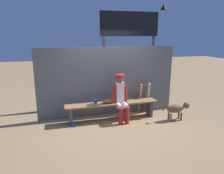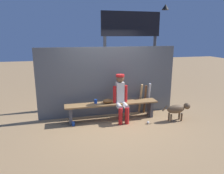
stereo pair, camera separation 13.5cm
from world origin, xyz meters
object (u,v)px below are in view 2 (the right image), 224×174
bat_wood_dark (145,99)px  cup_on_bench (96,101)px  dog (178,109)px  scoreboard (133,35)px  bat_aluminum_silver (149,98)px  bat_wood_tan (140,99)px  baseball (148,123)px  player_seated (121,96)px  baseball_glove (108,101)px  cup_on_ground (73,124)px  dugout_bench (112,106)px

bat_wood_dark → cup_on_bench: (-1.53, -0.19, 0.11)m
dog → scoreboard: bearing=109.8°
bat_aluminum_silver → cup_on_bench: bat_aluminum_silver is taller
bat_wood_tan → baseball: bearing=-96.4°
dog → player_seated: bearing=165.5°
bat_aluminum_silver → dog: bearing=-54.6°
bat_wood_tan → bat_aluminum_silver: size_ratio=0.97×
bat_wood_tan → baseball_glove: bearing=-164.2°
baseball_glove → baseball: baseball_glove is taller
scoreboard → baseball_glove: bearing=-129.6°
player_seated → baseball: player_seated is taller
baseball → cup_on_bench: bearing=155.8°
cup_on_ground → cup_on_bench: cup_on_bench is taller
baseball → scoreboard: scoreboard is taller
cup_on_ground → scoreboard: 3.49m
baseball → scoreboard: bearing=84.6°
baseball → bat_wood_dark: bearing=74.2°
player_seated → cup_on_ground: (-1.31, -0.06, -0.64)m
cup_on_ground → cup_on_bench: size_ratio=1.00×
dugout_bench → bat_wood_dark: size_ratio=2.97×
bat_wood_dark → bat_aluminum_silver: bat_aluminum_silver is taller
scoreboard → cup_on_ground: bearing=-143.4°
baseball_glove → scoreboard: scoreboard is taller
cup_on_bench → dog: 2.27m
dugout_bench → bat_wood_tan: size_ratio=2.83×
bat_aluminum_silver → dog: (0.54, -0.76, -0.13)m
bat_wood_tan → scoreboard: scoreboard is taller
bat_wood_tan → cup_on_bench: size_ratio=8.31×
bat_aluminum_silver → scoreboard: (-0.15, 1.16, 1.85)m
dog → baseball: bearing=-178.2°
player_seated → baseball_glove: bearing=162.7°
player_seated → cup_on_ground: 1.46m
baseball_glove → baseball: 1.23m
bat_aluminum_silver → baseball: 0.96m
bat_wood_dark → baseball: bat_wood_dark is taller
player_seated → baseball: (0.64, -0.42, -0.66)m
bat_wood_tan → scoreboard: bearing=85.3°
scoreboard → dog: 2.84m
dugout_bench → bat_wood_dark: bearing=13.3°
cup_on_ground → scoreboard: (2.13, 1.58, 2.26)m
baseball_glove → cup_on_ground: (-0.96, -0.17, -0.50)m
cup_on_ground → bat_aluminum_silver: bearing=10.5°
cup_on_ground → dog: 2.86m
player_seated → bat_wood_tan: size_ratio=1.40×
bat_wood_dark → scoreboard: scoreboard is taller
dog → dugout_bench: bearing=164.0°
player_seated → scoreboard: size_ratio=0.39×
bat_aluminum_silver → cup_on_ground: bearing=-169.5°
cup_on_bench → cup_on_ground: bearing=-160.4°
baseball_glove → scoreboard: (1.17, 1.42, 1.76)m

